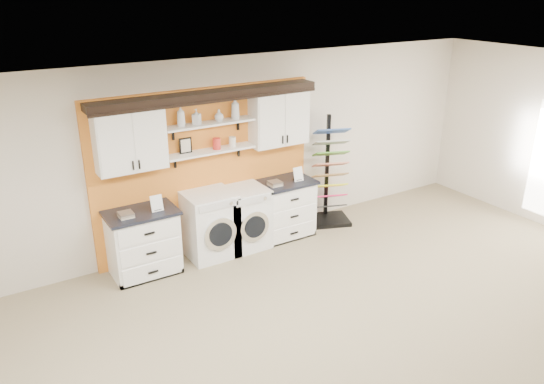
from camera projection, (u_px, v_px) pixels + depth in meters
ceiling at (420, 118)px, 3.99m from camera, size 10.00×10.00×0.00m
wall_back at (205, 156)px, 7.68m from camera, size 10.00×0.00×10.00m
accent_panel at (207, 170)px, 7.72m from camera, size 3.40×0.07×2.40m
upper_cabinet_left at (129, 139)px, 6.79m from camera, size 0.90×0.35×0.84m
upper_cabinet_right at (279, 117)px, 7.88m from camera, size 0.90×0.35×0.84m
shelf_lower at (211, 151)px, 7.47m from camera, size 1.32×0.28×0.03m
shelf_upper at (209, 123)px, 7.32m from camera, size 1.32×0.28×0.03m
crown_molding at (208, 95)px, 7.18m from camera, size 3.30×0.41×0.13m
picture_frame at (186, 146)px, 7.29m from camera, size 0.18×0.02×0.22m
canister_red at (217, 144)px, 7.48m from camera, size 0.11×0.11×0.16m
canister_cream at (232, 142)px, 7.61m from camera, size 0.10×0.10×0.14m
base_cabinet_left at (143, 242)px, 7.19m from camera, size 0.94×0.66×0.93m
base_cabinet_right at (283, 208)px, 8.29m from camera, size 0.93×0.66×0.91m
washer at (210, 224)px, 7.66m from camera, size 0.70×0.71×0.97m
dryer at (244, 217)px, 7.94m from camera, size 0.67×0.71×0.93m
sample_rack at (329, 190)px, 8.72m from camera, size 0.80×0.73×1.79m
soap_bottle_a at (181, 116)px, 7.06m from camera, size 0.15×0.14×0.29m
soap_bottle_b at (196, 117)px, 7.19m from camera, size 0.14×0.14×0.21m
soap_bottle_c at (219, 115)px, 7.36m from camera, size 0.15×0.15×0.16m
soap_bottle_d at (235, 108)px, 7.46m from camera, size 0.17×0.17×0.31m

